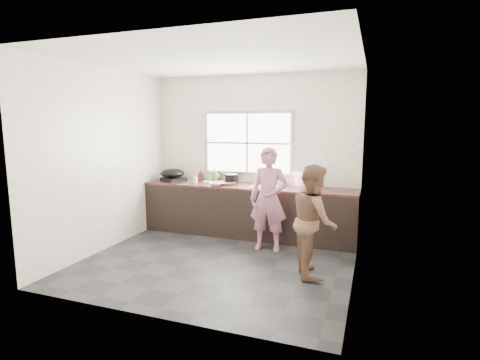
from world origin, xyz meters
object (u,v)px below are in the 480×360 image
(bottle_brown_short, at_px, (217,176))
(bottle_brown_tall, at_px, (201,176))
(bowl_crabs, at_px, (269,186))
(bottle_green, at_px, (215,175))
(woman, at_px, (269,203))
(pot_lid_right, at_px, (193,180))
(bowl_mince, at_px, (216,184))
(glass_jar, at_px, (195,180))
(bowl_held, at_px, (268,185))
(cutting_board, at_px, (225,183))
(burner, at_px, (174,179))
(black_pot, at_px, (232,179))
(person_side, at_px, (314,220))
(plate_food, at_px, (208,182))
(wok, at_px, (172,173))
(dish_rack, at_px, (304,180))
(pot_lid_left, at_px, (183,183))

(bottle_brown_short, bearing_deg, bottle_brown_tall, 180.00)
(bowl_crabs, height_order, bottle_green, bottle_green)
(woman, xyz_separation_m, pot_lid_right, (-1.63, 0.74, 0.14))
(bowl_mince, height_order, glass_jar, glass_jar)
(bowl_held, bearing_deg, cutting_board, 179.71)
(burner, bearing_deg, bottle_brown_tall, 17.07)
(bowl_crabs, bearing_deg, pot_lid_right, 169.42)
(black_pot, distance_m, bottle_brown_short, 0.36)
(person_side, distance_m, cutting_board, 2.14)
(person_side, bearing_deg, plate_food, 37.43)
(cutting_board, bearing_deg, bottle_brown_tall, 157.22)
(person_side, xyz_separation_m, black_pot, (-1.63, 1.39, 0.24))
(black_pot, relative_size, wok, 0.53)
(bottle_brown_short, bearing_deg, person_side, -37.51)
(dish_rack, bearing_deg, bottle_brown_short, -173.02)
(person_side, xyz_separation_m, wok, (-2.74, 1.29, 0.30))
(person_side, xyz_separation_m, bottle_brown_tall, (-2.28, 1.51, 0.25))
(woman, xyz_separation_m, dish_rack, (0.41, 0.64, 0.27))
(bowl_crabs, height_order, black_pot, black_pot)
(burner, height_order, pot_lid_left, burner)
(bowl_crabs, height_order, pot_lid_left, bowl_crabs)
(bowl_mince, xyz_separation_m, bowl_held, (0.84, 0.20, 0.00))
(cutting_board, distance_m, pot_lid_right, 0.71)
(wok, bearing_deg, cutting_board, -1.08)
(bowl_held, bearing_deg, glass_jar, -175.33)
(person_side, distance_m, bowl_held, 1.59)
(bowl_held, bearing_deg, pot_lid_left, -172.38)
(cutting_board, distance_m, plate_food, 0.39)
(black_pot, height_order, dish_rack, dish_rack)
(cutting_board, xyz_separation_m, glass_jar, (-0.51, -0.11, 0.03))
(bowl_held, relative_size, plate_food, 1.00)
(bottle_brown_tall, distance_m, burner, 0.50)
(woman, relative_size, plate_food, 7.42)
(bottle_brown_tall, bearing_deg, pot_lid_left, -105.89)
(burner, relative_size, wok, 0.81)
(pot_lid_left, bearing_deg, person_side, -23.96)
(woman, bearing_deg, black_pot, 138.70)
(bowl_held, distance_m, black_pot, 0.70)
(dish_rack, bearing_deg, burner, -167.62)
(cutting_board, xyz_separation_m, black_pot, (0.08, 0.12, 0.06))
(person_side, height_order, bottle_brown_tall, person_side)
(bottle_brown_tall, xyz_separation_m, glass_jar, (0.07, -0.35, -0.03))
(bottle_brown_short, xyz_separation_m, burner, (-0.79, -0.15, -0.07))
(woman, xyz_separation_m, plate_food, (-1.30, 0.68, 0.15))
(glass_jar, bearing_deg, black_pot, 20.98)
(bottle_brown_short, distance_m, pot_lid_left, 0.63)
(dish_rack, height_order, pot_lid_right, dish_rack)
(bottle_brown_short, distance_m, burner, 0.81)
(cutting_board, xyz_separation_m, bowl_crabs, (0.81, -0.11, 0.01))
(wok, bearing_deg, glass_jar, -13.81)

